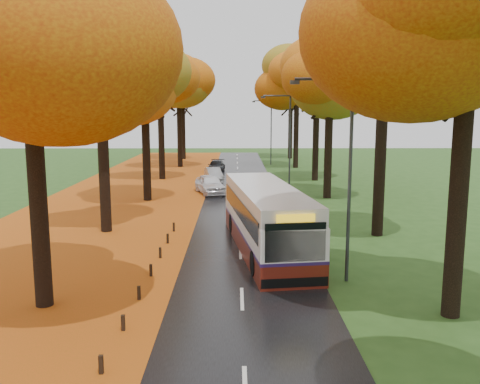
{
  "coord_description": "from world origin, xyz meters",
  "views": [
    {
      "loc": [
        -0.22,
        -11.42,
        6.74
      ],
      "look_at": [
        0.0,
        14.25,
        2.6
      ],
      "focal_mm": 38.0,
      "sensor_mm": 36.0,
      "label": 1
    }
  ],
  "objects_px": {
    "streetlamp_near": "(344,164)",
    "streetlamp_mid": "(287,136)",
    "car_white": "(210,184)",
    "car_silver": "(214,174)",
    "streetlamp_far": "(269,127)",
    "bus": "(266,217)",
    "car_dark": "(216,166)"
  },
  "relations": [
    {
      "from": "streetlamp_near",
      "to": "bus",
      "type": "bearing_deg",
      "value": 120.46
    },
    {
      "from": "streetlamp_far",
      "to": "streetlamp_near",
      "type": "bearing_deg",
      "value": -90.0
    },
    {
      "from": "streetlamp_mid",
      "to": "streetlamp_far",
      "type": "bearing_deg",
      "value": 90.0
    },
    {
      "from": "bus",
      "to": "car_silver",
      "type": "xyz_separation_m",
      "value": [
        -3.6,
        24.46,
        -0.98
      ]
    },
    {
      "from": "streetlamp_near",
      "to": "streetlamp_far",
      "type": "bearing_deg",
      "value": 90.0
    },
    {
      "from": "car_white",
      "to": "car_dark",
      "type": "distance_m",
      "value": 14.74
    },
    {
      "from": "car_dark",
      "to": "streetlamp_mid",
      "type": "bearing_deg",
      "value": -63.18
    },
    {
      "from": "bus",
      "to": "car_dark",
      "type": "distance_m",
      "value": 31.79
    },
    {
      "from": "streetlamp_near",
      "to": "bus",
      "type": "xyz_separation_m",
      "value": [
        -2.69,
        4.58,
        -3.07
      ]
    },
    {
      "from": "streetlamp_near",
      "to": "car_silver",
      "type": "distance_m",
      "value": 29.99
    },
    {
      "from": "car_silver",
      "to": "car_dark",
      "type": "distance_m",
      "value": 7.11
    },
    {
      "from": "streetlamp_near",
      "to": "bus",
      "type": "relative_size",
      "value": 0.67
    },
    {
      "from": "streetlamp_near",
      "to": "bus",
      "type": "distance_m",
      "value": 6.14
    },
    {
      "from": "streetlamp_mid",
      "to": "streetlamp_near",
      "type": "bearing_deg",
      "value": -90.0
    },
    {
      "from": "car_white",
      "to": "car_silver",
      "type": "relative_size",
      "value": 1.2
    },
    {
      "from": "streetlamp_mid",
      "to": "car_dark",
      "type": "distance_m",
      "value": 16.01
    },
    {
      "from": "streetlamp_far",
      "to": "car_silver",
      "type": "bearing_deg",
      "value": -112.83
    },
    {
      "from": "bus",
      "to": "car_dark",
      "type": "bearing_deg",
      "value": 89.08
    },
    {
      "from": "car_white",
      "to": "car_dark",
      "type": "bearing_deg",
      "value": 72.94
    },
    {
      "from": "streetlamp_near",
      "to": "streetlamp_mid",
      "type": "distance_m",
      "value": 22.0
    },
    {
      "from": "streetlamp_far",
      "to": "car_white",
      "type": "height_order",
      "value": "streetlamp_far"
    },
    {
      "from": "car_white",
      "to": "streetlamp_mid",
      "type": "bearing_deg",
      "value": -11.93
    },
    {
      "from": "streetlamp_near",
      "to": "streetlamp_far",
      "type": "height_order",
      "value": "same"
    },
    {
      "from": "streetlamp_far",
      "to": "car_white",
      "type": "relative_size",
      "value": 1.78
    },
    {
      "from": "streetlamp_mid",
      "to": "car_silver",
      "type": "distance_m",
      "value": 10.28
    },
    {
      "from": "streetlamp_far",
      "to": "car_dark",
      "type": "height_order",
      "value": "streetlamp_far"
    },
    {
      "from": "streetlamp_far",
      "to": "bus",
      "type": "height_order",
      "value": "streetlamp_far"
    },
    {
      "from": "streetlamp_near",
      "to": "streetlamp_far",
      "type": "xyz_separation_m",
      "value": [
        0.0,
        44.0,
        0.0
      ]
    },
    {
      "from": "bus",
      "to": "car_silver",
      "type": "distance_m",
      "value": 24.74
    },
    {
      "from": "car_white",
      "to": "car_dark",
      "type": "height_order",
      "value": "car_white"
    },
    {
      "from": "streetlamp_mid",
      "to": "car_white",
      "type": "relative_size",
      "value": 1.78
    },
    {
      "from": "streetlamp_near",
      "to": "car_silver",
      "type": "height_order",
      "value": "streetlamp_near"
    }
  ]
}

